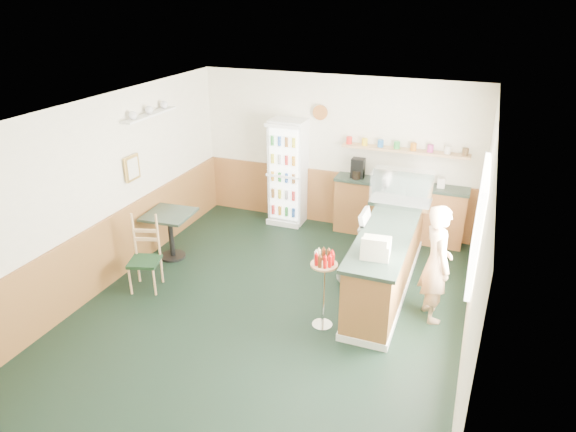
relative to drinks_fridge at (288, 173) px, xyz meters
The scene contains 13 objects.
ground 3.02m from the drinks_fridge, 73.22° to the right, with size 6.00×6.00×0.00m, color black.
room_envelope 2.17m from the drinks_fridge, 73.38° to the right, with size 5.04×6.02×2.72m.
service_counter 2.79m from the drinks_fridge, 37.44° to the right, with size 0.68×3.01×1.01m.
back_counter 2.06m from the drinks_fridge, ahead, with size 2.24×0.42×1.69m.
drinks_fridge is the anchor object (origin of this frame).
display_case 2.37m from the drinks_fridge, 21.97° to the right, with size 0.90×0.47×0.51m.
cash_register 3.43m from the drinks_fridge, 50.51° to the right, with size 0.34×0.36×0.20m, color beige.
shopkeeper 3.62m from the drinks_fridge, 37.23° to the right, with size 0.53×0.38×1.60m, color tan.
condiment_stand 3.32m from the drinks_fridge, 61.09° to the right, with size 0.34×0.34×1.06m.
newspaper_rack 2.51m from the drinks_fridge, 43.14° to the right, with size 0.09×0.47×0.93m.
cafe_table 2.38m from the drinks_fridge, 121.38° to the right, with size 0.76×0.76×0.78m.
cafe_chair 3.07m from the drinks_fridge, 110.20° to the right, with size 0.51×0.51×1.10m.
dog_doorstop 2.54m from the drinks_fridge, 48.62° to the right, with size 0.24×0.31×0.29m.
Camera 1 is at (2.34, -5.46, 3.99)m, focal length 32.00 mm.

